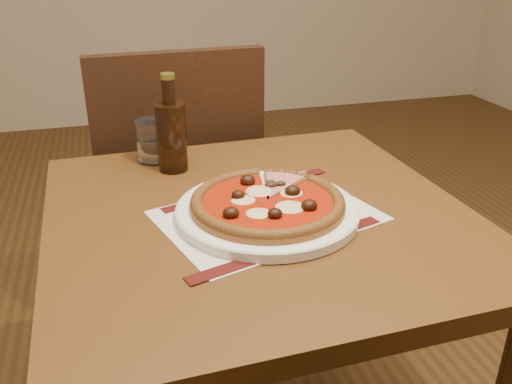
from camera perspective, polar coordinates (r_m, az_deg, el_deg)
table at (r=1.10m, az=0.28°, el=-6.63°), size 0.82×0.82×0.75m
chair_far at (r=1.65m, az=-8.37°, el=0.68°), size 0.48×0.48×0.98m
placemat at (r=1.03m, az=1.21°, el=-2.51°), size 0.45×0.38×0.00m
plate at (r=1.03m, az=1.21°, el=-2.01°), size 0.35×0.35×0.02m
pizza at (r=1.02m, az=1.22°, el=-1.03°), size 0.29×0.29×0.04m
ham_slice at (r=1.11m, az=3.20°, el=0.98°), size 0.12×0.14×0.02m
water_glass at (r=1.30m, az=-10.73°, el=5.35°), size 0.09×0.09×0.10m
bottle at (r=1.23m, az=-8.89°, el=6.09°), size 0.07×0.07×0.22m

